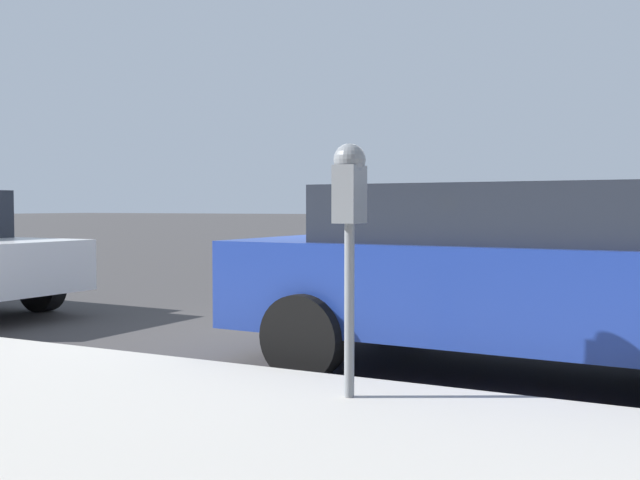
# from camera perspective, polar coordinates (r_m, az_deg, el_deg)

# --- Properties ---
(ground_plane) EXTENTS (220.00, 220.00, 0.00)m
(ground_plane) POSITION_cam_1_polar(r_m,az_deg,el_deg) (7.28, 6.05, -7.60)
(ground_plane) COLOR #3D3A3A
(parking_meter) EXTENTS (0.21, 0.19, 1.50)m
(parking_meter) POSITION_cam_1_polar(r_m,az_deg,el_deg) (4.40, 2.27, 2.75)
(parking_meter) COLOR gray
(parking_meter) RESTS_ON sidewalk
(car_blue) EXTENTS (2.22, 4.44, 1.45)m
(car_blue) POSITION_cam_1_polar(r_m,az_deg,el_deg) (5.88, 14.63, -2.45)
(car_blue) COLOR navy
(car_blue) RESTS_ON ground_plane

